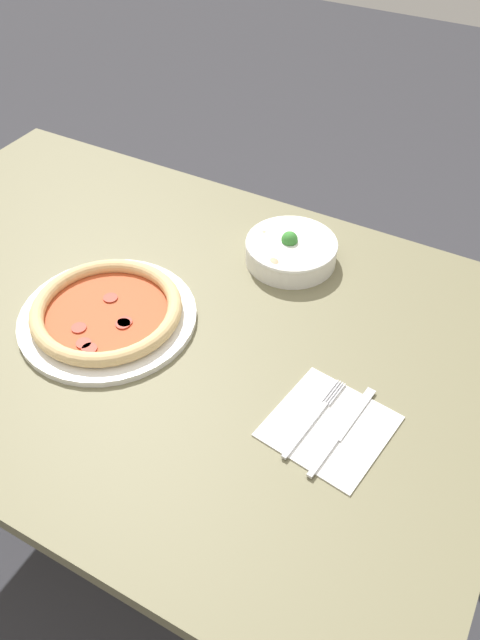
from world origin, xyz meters
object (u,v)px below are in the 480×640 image
Objects in this scene: pizza at (107,313)px; bowl at (290,249)px; fork at (314,419)px; knife at (340,434)px.

bowl is at bearing 55.84° from pizza.
fork is 0.89× the size of knife.
fork is 0.05m from knife.
pizza is at bearing 92.74° from fork.
pizza is at bearing -124.16° from bowl.
fork and knife have the same top height.
pizza reaches higher than knife.
pizza is 1.75× the size of bowl.
bowl reaches higher than pizza.
fork is (0.41, -0.03, -0.01)m from pizza.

